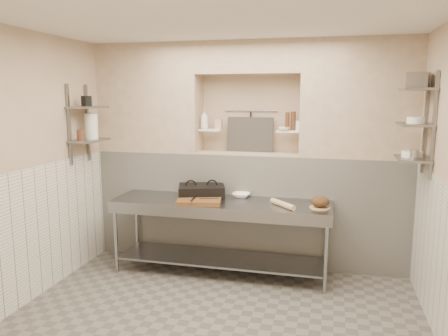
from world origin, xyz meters
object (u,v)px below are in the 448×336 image
(cutting_board, at_px, (199,201))
(rolling_pin, at_px, (283,204))
(prep_table, at_px, (221,222))
(bottle_soap, at_px, (204,119))
(jug_left, at_px, (91,126))
(bread_loaf, at_px, (320,202))
(mixing_bowl, at_px, (241,195))
(panini_press, at_px, (202,191))
(bowl_alcove, at_px, (284,129))

(cutting_board, height_order, rolling_pin, rolling_pin)
(prep_table, relative_size, bottle_soap, 10.60)
(cutting_board, height_order, jug_left, jug_left)
(bottle_soap, bearing_deg, bread_loaf, -20.86)
(jug_left, bearing_deg, bottle_soap, 25.25)
(bread_loaf, xyz_separation_m, bottle_soap, (-1.50, 0.57, 0.86))
(prep_table, relative_size, rolling_pin, 6.33)
(rolling_pin, bearing_deg, mixing_bowl, 147.70)
(panini_press, height_order, bread_loaf, panini_press)
(prep_table, bearing_deg, jug_left, -177.40)
(bowl_alcove, relative_size, jug_left, 0.44)
(mixing_bowl, bearing_deg, rolling_pin, -32.30)
(rolling_pin, distance_m, bottle_soap, 1.55)
(panini_press, relative_size, jug_left, 2.09)
(mixing_bowl, height_order, bowl_alcove, bowl_alcove)
(panini_press, distance_m, mixing_bowl, 0.49)
(mixing_bowl, distance_m, bowl_alcove, 0.97)
(panini_press, distance_m, rolling_pin, 1.05)
(prep_table, bearing_deg, mixing_bowl, 51.89)
(prep_table, bearing_deg, cutting_board, -149.18)
(cutting_board, bearing_deg, bowl_alcove, 35.94)
(cutting_board, bearing_deg, mixing_bowl, 42.50)
(mixing_bowl, relative_size, bottle_soap, 0.90)
(rolling_pin, xyz_separation_m, bowl_alcove, (-0.07, 0.61, 0.80))
(rolling_pin, height_order, bread_loaf, bread_loaf)
(bottle_soap, xyz_separation_m, jug_left, (-1.27, -0.60, -0.07))
(cutting_board, xyz_separation_m, bowl_alcove, (0.90, 0.65, 0.81))
(cutting_board, bearing_deg, rolling_pin, 2.41)
(rolling_pin, distance_m, bread_loaf, 0.42)
(panini_press, relative_size, mixing_bowl, 2.93)
(prep_table, height_order, cutting_board, cutting_board)
(jug_left, bearing_deg, rolling_pin, -0.46)
(rolling_pin, bearing_deg, bread_loaf, 6.24)
(panini_press, relative_size, rolling_pin, 1.58)
(mixing_bowl, distance_m, rolling_pin, 0.65)
(panini_press, bearing_deg, bread_loaf, -25.33)
(rolling_pin, relative_size, jug_left, 1.32)
(rolling_pin, relative_size, bowl_alcove, 3.00)
(bottle_soap, bearing_deg, panini_press, -79.96)
(prep_table, distance_m, bottle_soap, 1.35)
(bread_loaf, bearing_deg, panini_press, 172.28)
(prep_table, height_order, bread_loaf, bread_loaf)
(mixing_bowl, distance_m, bottle_soap, 1.09)
(mixing_bowl, relative_size, rolling_pin, 0.54)
(cutting_board, relative_size, bread_loaf, 2.48)
(cutting_board, relative_size, bottle_soap, 2.06)
(bread_loaf, height_order, jug_left, jug_left)
(mixing_bowl, distance_m, bread_loaf, 1.01)
(jug_left, bearing_deg, mixing_bowl, 10.22)
(mixing_bowl, bearing_deg, bottle_soap, 153.52)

